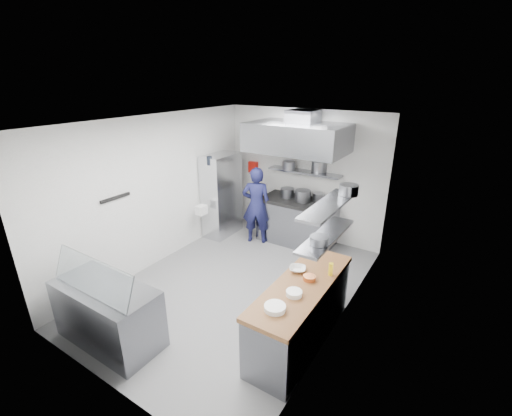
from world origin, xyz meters
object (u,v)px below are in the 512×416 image
Objects in this scene: gas_range at (297,222)px; display_case at (108,314)px; chef at (256,205)px; wire_rack at (222,195)px.

gas_range is 4.18m from display_case.
display_case is (-0.05, -3.63, -0.41)m from chef.
wire_rack reaches higher than chef.
chef reaches higher than display_case.
gas_range is 1.07× the size of display_case.
gas_range reaches higher than display_case.
chef is at bearing 89.19° from display_case.
gas_range is at bearing 17.89° from wire_rack.
gas_range is 0.96× the size of chef.
wire_rack is at bearing -162.11° from gas_range.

